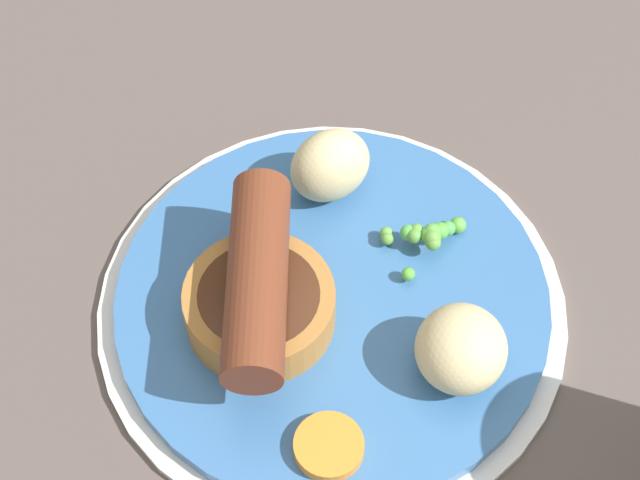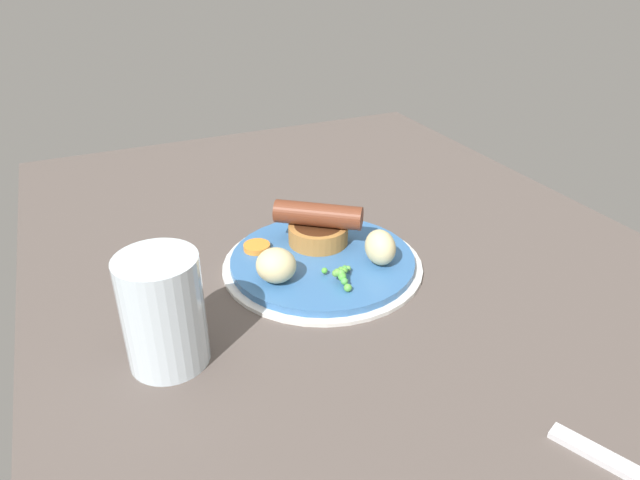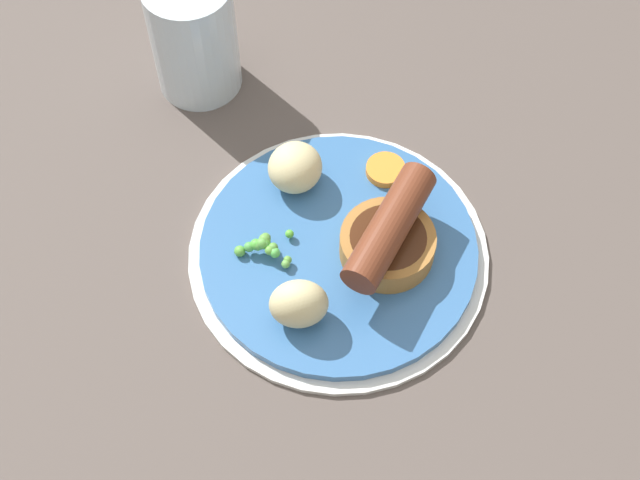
# 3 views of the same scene
# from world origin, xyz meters

# --- Properties ---
(dining_table) EXTENTS (1.10, 0.80, 0.03)m
(dining_table) POSITION_xyz_m (0.00, 0.00, 0.01)
(dining_table) COLOR #564C47
(dining_table) RESTS_ON ground
(dinner_plate) EXTENTS (0.25, 0.25, 0.01)m
(dinner_plate) POSITION_xyz_m (0.01, -0.05, 0.04)
(dinner_plate) COLOR silver
(dinner_plate) RESTS_ON dining_table
(sausage_pudding) EXTENTS (0.09, 0.11, 0.06)m
(sausage_pudding) POSITION_xyz_m (-0.03, -0.03, 0.07)
(sausage_pudding) COLOR #AD7538
(sausage_pudding) RESTS_ON dinner_plate
(pea_pile) EXTENTS (0.05, 0.04, 0.02)m
(pea_pile) POSITION_xyz_m (0.07, -0.05, 0.05)
(pea_pile) COLOR #57B939
(pea_pile) RESTS_ON dinner_plate
(potato_chunk_0) EXTENTS (0.07, 0.07, 0.04)m
(potato_chunk_0) POSITION_xyz_m (0.03, -0.12, 0.06)
(potato_chunk_0) COLOR beige
(potato_chunk_0) RESTS_ON dinner_plate
(potato_chunk_2) EXTENTS (0.05, 0.04, 0.04)m
(potato_chunk_2) POSITION_xyz_m (0.05, 0.01, 0.07)
(potato_chunk_2) COLOR beige
(potato_chunk_2) RESTS_ON dinner_plate
(carrot_slice_3) EXTENTS (0.04, 0.04, 0.01)m
(carrot_slice_3) POSITION_xyz_m (-0.05, -0.11, 0.05)
(carrot_slice_3) COLOR orange
(carrot_slice_3) RESTS_ON dinner_plate
(drinking_glass) EXTENTS (0.08, 0.08, 0.12)m
(drinking_glass) POSITION_xyz_m (0.10, -0.26, 0.09)
(drinking_glass) COLOR silver
(drinking_glass) RESTS_ON dining_table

